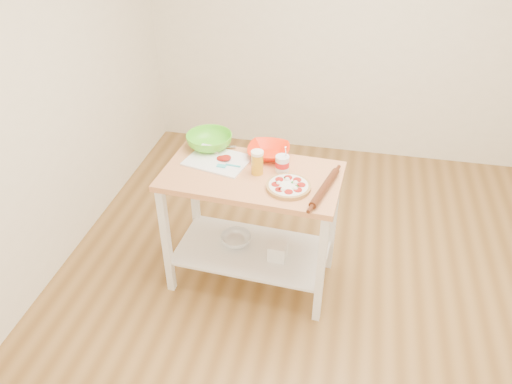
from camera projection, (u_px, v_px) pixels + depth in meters
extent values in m
cube|color=olive|center=(326.00, 311.00, 3.42)|extent=(4.00, 4.50, 0.02)
cube|color=white|center=(362.00, 18.00, 4.46)|extent=(4.00, 0.02, 2.70)
cube|color=white|center=(8.00, 102.00, 2.99)|extent=(0.02, 4.50, 2.70)
cube|color=tan|center=(252.00, 176.00, 3.18)|extent=(1.17, 0.69, 0.04)
cube|color=white|center=(252.00, 251.00, 3.54)|extent=(1.08, 0.62, 0.02)
cube|color=white|center=(166.00, 242.00, 3.34)|extent=(0.05, 0.05, 0.86)
cube|color=white|center=(195.00, 198.00, 3.76)|extent=(0.05, 0.05, 0.86)
cube|color=white|center=(321.00, 271.00, 3.11)|extent=(0.05, 0.05, 0.86)
cube|color=white|center=(333.00, 221.00, 3.53)|extent=(0.05, 0.05, 0.86)
cylinder|color=tan|center=(288.00, 187.00, 3.03)|extent=(0.27, 0.27, 0.02)
cylinder|color=tan|center=(288.00, 186.00, 3.02)|extent=(0.27, 0.27, 0.01)
cylinder|color=white|center=(288.00, 186.00, 3.02)|extent=(0.24, 0.24, 0.01)
cylinder|color=maroon|center=(301.00, 185.00, 3.01)|extent=(0.05, 0.05, 0.01)
cylinder|color=maroon|center=(297.00, 180.00, 3.06)|extent=(0.05, 0.05, 0.01)
cylinder|color=maroon|center=(288.00, 178.00, 3.08)|extent=(0.05, 0.05, 0.01)
cylinder|color=maroon|center=(279.00, 179.00, 3.06)|extent=(0.05, 0.05, 0.01)
cylinder|color=maroon|center=(276.00, 184.00, 3.02)|extent=(0.05, 0.05, 0.01)
cylinder|color=maroon|center=(279.00, 190.00, 2.97)|extent=(0.05, 0.05, 0.01)
cylinder|color=maroon|center=(289.00, 192.00, 2.95)|extent=(0.05, 0.05, 0.01)
cylinder|color=maroon|center=(298.00, 190.00, 2.97)|extent=(0.05, 0.05, 0.01)
sphere|color=white|center=(296.00, 183.00, 3.03)|extent=(0.03, 0.03, 0.03)
sphere|color=white|center=(287.00, 180.00, 3.06)|extent=(0.03, 0.03, 0.03)
sphere|color=white|center=(279.00, 183.00, 3.03)|extent=(0.03, 0.03, 0.03)
sphere|color=white|center=(283.00, 190.00, 2.97)|extent=(0.03, 0.03, 0.03)
sphere|color=white|center=(295.00, 189.00, 2.98)|extent=(0.03, 0.03, 0.03)
sphere|color=white|center=(296.00, 183.00, 3.03)|extent=(0.03, 0.03, 0.03)
plane|color=#16651C|center=(297.00, 186.00, 3.00)|extent=(0.03, 0.03, 0.00)
plane|color=#16651C|center=(293.00, 182.00, 3.03)|extent=(0.03, 0.03, 0.00)
plane|color=#16651C|center=(285.00, 178.00, 3.07)|extent=(0.03, 0.03, 0.00)
plane|color=#16651C|center=(277.00, 182.00, 3.03)|extent=(0.03, 0.03, 0.00)
plane|color=#16651C|center=(280.00, 189.00, 2.97)|extent=(0.03, 0.03, 0.00)
cube|color=white|center=(218.00, 160.00, 3.29)|extent=(0.46, 0.38, 0.01)
cube|color=#F4EACC|center=(207.00, 149.00, 3.37)|extent=(0.03, 0.03, 0.02)
cube|color=#F4EACC|center=(212.00, 150.00, 3.36)|extent=(0.03, 0.03, 0.02)
cube|color=#F4EACC|center=(216.00, 152.00, 3.35)|extent=(0.03, 0.03, 0.02)
cube|color=#F4EACC|center=(210.00, 147.00, 3.40)|extent=(0.03, 0.03, 0.02)
cube|color=#F4EACC|center=(214.00, 148.00, 3.39)|extent=(0.03, 0.03, 0.02)
cube|color=#F4EACC|center=(219.00, 149.00, 3.38)|extent=(0.03, 0.03, 0.02)
cylinder|color=maroon|center=(222.00, 158.00, 3.29)|extent=(0.07, 0.07, 0.01)
cylinder|color=maroon|center=(224.00, 158.00, 3.28)|extent=(0.07, 0.07, 0.01)
cylinder|color=maroon|center=(226.00, 158.00, 3.28)|extent=(0.07, 0.07, 0.01)
cube|color=#3BC6CE|center=(222.00, 166.00, 3.22)|extent=(0.06, 0.04, 0.01)
cylinder|color=#3BC6CE|center=(233.00, 165.00, 3.22)|extent=(0.10, 0.02, 0.01)
cube|color=silver|center=(223.00, 147.00, 3.42)|extent=(0.18, 0.06, 0.00)
cube|color=black|center=(204.00, 147.00, 3.41)|extent=(0.10, 0.04, 0.01)
imported|color=#FF2B07|center=(269.00, 151.00, 3.33)|extent=(0.29, 0.29, 0.07)
imported|color=#5AD026|center=(209.00, 141.00, 3.42)|extent=(0.37, 0.37, 0.10)
cylinder|color=gold|center=(257.00, 164.00, 3.13)|extent=(0.08, 0.08, 0.14)
cylinder|color=white|center=(257.00, 153.00, 3.09)|extent=(0.08, 0.08, 0.02)
cylinder|color=white|center=(282.00, 164.00, 3.16)|extent=(0.09, 0.09, 0.11)
cylinder|color=red|center=(282.00, 164.00, 3.16)|extent=(0.09, 0.09, 0.04)
cylinder|color=silver|center=(286.00, 153.00, 3.11)|extent=(0.01, 0.06, 0.11)
cylinder|color=#542613|center=(325.00, 188.00, 2.99)|extent=(0.15, 0.41, 0.05)
imported|color=silver|center=(236.00, 239.00, 3.57)|extent=(0.30, 0.30, 0.07)
cube|color=white|center=(278.00, 251.00, 3.43)|extent=(0.13, 0.13, 0.12)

